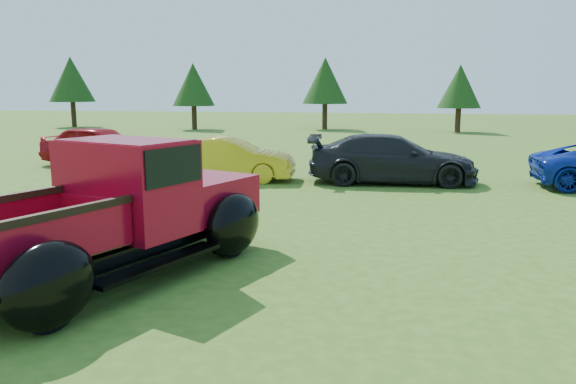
# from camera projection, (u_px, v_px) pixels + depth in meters

# --- Properties ---
(ground) EXTENTS (120.00, 120.00, 0.00)m
(ground) POSITION_uv_depth(u_px,v_px,m) (258.00, 257.00, 9.39)
(ground) COLOR #365718
(ground) RESTS_ON ground
(tree_far_west) EXTENTS (3.33, 3.33, 5.20)m
(tree_far_west) POSITION_uv_depth(u_px,v_px,m) (71.00, 79.00, 41.93)
(tree_far_west) COLOR #332114
(tree_far_west) RESTS_ON ground
(tree_west) EXTENTS (2.94, 2.94, 4.60)m
(tree_west) POSITION_uv_depth(u_px,v_px,m) (193.00, 85.00, 39.12)
(tree_west) COLOR #332114
(tree_west) RESTS_ON ground
(tree_mid_left) EXTENTS (3.20, 3.20, 5.00)m
(tree_mid_left) POSITION_uv_depth(u_px,v_px,m) (325.00, 81.00, 39.27)
(tree_mid_left) COLOR #332114
(tree_mid_left) RESTS_ON ground
(tree_mid_right) EXTENTS (2.82, 2.82, 4.40)m
(tree_mid_right) POSITION_uv_depth(u_px,v_px,m) (460.00, 86.00, 36.65)
(tree_mid_right) COLOR #332114
(tree_mid_right) RESTS_ON ground
(pickup_truck) EXTENTS (4.01, 5.81, 2.03)m
(pickup_truck) POSITION_uv_depth(u_px,v_px,m) (129.00, 208.00, 8.67)
(pickup_truck) COLOR black
(pickup_truck) RESTS_ON ground
(show_car_red) EXTENTS (4.57, 2.32, 1.49)m
(show_car_red) POSITION_uv_depth(u_px,v_px,m) (99.00, 146.00, 20.49)
(show_car_red) COLOR maroon
(show_car_red) RESTS_ON ground
(show_car_yellow) EXTENTS (4.08, 1.73, 1.31)m
(show_car_yellow) POSITION_uv_depth(u_px,v_px,m) (230.00, 159.00, 17.30)
(show_car_yellow) COLOR gold
(show_car_yellow) RESTS_ON ground
(show_car_grey) EXTENTS (5.15, 2.43, 1.45)m
(show_car_grey) POSITION_uv_depth(u_px,v_px,m) (392.00, 159.00, 16.81)
(show_car_grey) COLOR black
(show_car_grey) RESTS_ON ground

